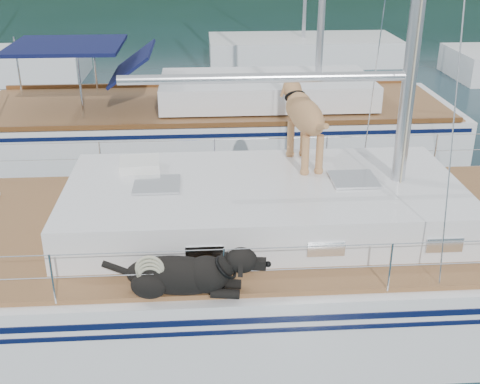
{
  "coord_description": "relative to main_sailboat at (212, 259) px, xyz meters",
  "views": [
    {
      "loc": [
        0.0,
        -7.23,
        4.94
      ],
      "look_at": [
        0.5,
        0.2,
        1.6
      ],
      "focal_mm": 45.0,
      "sensor_mm": 36.0,
      "label": 1
    }
  ],
  "objects": [
    {
      "name": "ground",
      "position": [
        -0.1,
        0.0,
        -0.69
      ],
      "size": [
        120.0,
        120.0,
        0.0
      ],
      "primitive_type": "plane",
      "color": "black",
      "rests_on": "ground"
    },
    {
      "name": "main_sailboat",
      "position": [
        0.0,
        0.0,
        0.0
      ],
      "size": [
        12.0,
        3.87,
        14.01
      ],
      "color": "white",
      "rests_on": "ground"
    },
    {
      "name": "neighbor_sailboat",
      "position": [
        0.32,
        6.27,
        -0.06
      ],
      "size": [
        11.0,
        3.5,
        13.3
      ],
      "color": "white",
      "rests_on": "ground"
    },
    {
      "name": "bg_boat_center",
      "position": [
        3.9,
        16.0,
        -0.23
      ],
      "size": [
        7.2,
        3.0,
        11.65
      ],
      "color": "white",
      "rests_on": "ground"
    }
  ]
}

